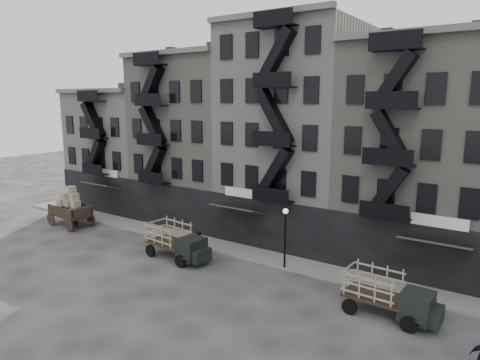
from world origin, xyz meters
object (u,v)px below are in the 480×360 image
Objects in this scene: stake_truck_west at (177,239)px; pedestrian_west at (76,220)px; wagon at (69,204)px; pedestrian_mid at (198,243)px; horse at (68,211)px; stake_truck_east at (389,292)px.

pedestrian_west is (-12.47, 0.35, -0.66)m from stake_truck_west.
pedestrian_mid is at bearing 7.38° from wagon.
wagon is at bearing -141.49° from horse.
horse is 0.38× the size of stake_truck_east.
stake_truck_west is 1.77m from pedestrian_mid.
wagon reaches higher than horse.
stake_truck_west is 12.49m from pedestrian_west.
pedestrian_mid is (0.82, 1.45, -0.58)m from stake_truck_west.
wagon is at bearing -176.62° from stake_truck_west.
pedestrian_mid is at bearing -113.24° from horse.
stake_truck_east is 27.49m from pedestrian_west.
pedestrian_mid reaches higher than pedestrian_west.
horse is 0.43× the size of wagon.
stake_truck_east is (15.02, 0.01, -0.08)m from stake_truck_west.
stake_truck_west reaches higher than stake_truck_east.
pedestrian_west is (1.24, -0.27, -1.22)m from wagon.
pedestrian_west is (3.39, -1.50, 0.03)m from horse.
stake_truck_east is at bearing 150.80° from pedestrian_mid.
pedestrian_west is 0.92× the size of pedestrian_mid.
wagon is 13.73m from stake_truck_west.
wagon reaches higher than pedestrian_west.
horse is at bearing 179.34° from stake_truck_west.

